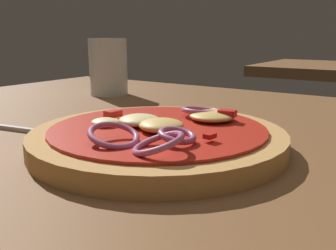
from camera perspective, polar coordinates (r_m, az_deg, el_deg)
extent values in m
cube|color=brown|center=(0.36, 4.59, -7.57)|extent=(1.18, 0.86, 0.04)
cylinder|color=tan|center=(0.37, -1.73, -2.21)|extent=(0.25, 0.25, 0.02)
cylinder|color=red|center=(0.37, -1.74, -0.59)|extent=(0.21, 0.21, 0.00)
ellipsoid|color=#E5BC60|center=(0.40, 6.69, 1.39)|extent=(0.05, 0.05, 0.01)
ellipsoid|color=#F4DB8E|center=(0.38, -9.45, 0.49)|extent=(0.03, 0.03, 0.01)
ellipsoid|color=#EFCC72|center=(0.38, -4.67, 0.61)|extent=(0.03, 0.03, 0.01)
ellipsoid|color=#F4DB8E|center=(0.38, -4.34, 0.74)|extent=(0.04, 0.04, 0.01)
ellipsoid|color=#E5BC60|center=(0.35, -1.00, -0.03)|extent=(0.04, 0.04, 0.01)
torus|color=#B25984|center=(0.29, -1.40, -2.80)|extent=(0.06, 0.06, 0.02)
torus|color=#B25984|center=(0.31, 1.18, -1.54)|extent=(0.03, 0.03, 0.01)
torus|color=#B25984|center=(0.32, -8.20, -1.54)|extent=(0.05, 0.05, 0.02)
torus|color=#B25984|center=(0.42, 5.09, 2.17)|extent=(0.05, 0.05, 0.01)
cube|color=red|center=(0.32, 6.34, -1.63)|extent=(0.01, 0.01, 0.00)
cube|color=red|center=(0.40, -8.32, 1.72)|extent=(0.01, 0.02, 0.01)
cube|color=red|center=(0.40, 8.88, 1.76)|extent=(0.02, 0.01, 0.01)
cube|color=silver|center=(0.49, -24.04, -0.23)|extent=(0.13, 0.03, 0.01)
cube|color=silver|center=(0.44, -17.65, -1.16)|extent=(0.02, 0.02, 0.01)
cube|color=silver|center=(0.42, -15.46, -1.85)|extent=(0.04, 0.01, 0.00)
cube|color=silver|center=(0.42, -14.98, -1.67)|extent=(0.04, 0.01, 0.00)
cube|color=silver|center=(0.43, -14.51, -1.49)|extent=(0.04, 0.01, 0.00)
cube|color=silver|center=(0.43, -14.06, -1.32)|extent=(0.04, 0.01, 0.00)
cylinder|color=silver|center=(0.71, -9.01, 8.68)|extent=(0.07, 0.07, 0.10)
cylinder|color=#C67214|center=(0.71, -8.94, 6.92)|extent=(0.06, 0.06, 0.06)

